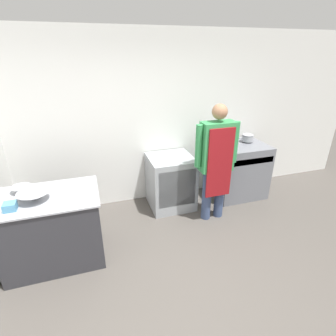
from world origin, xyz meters
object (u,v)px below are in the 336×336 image
(person_cook, at_px, (216,157))
(stock_pot, at_px, (229,137))
(stove, at_px, (239,170))
(fridge_unit, at_px, (171,182))
(sauce_pot, at_px, (248,137))
(mixing_bowl, at_px, (34,196))
(plastic_tub, at_px, (10,207))

(person_cook, distance_m, stock_pot, 0.84)
(stove, height_order, person_cook, person_cook)
(person_cook, xyz_separation_m, stock_pot, (0.55, 0.63, 0.07))
(fridge_unit, xyz_separation_m, sauce_pot, (1.42, 0.10, 0.59))
(mixing_bowl, bearing_deg, person_cook, 6.63)
(stove, xyz_separation_m, mixing_bowl, (-3.08, -0.79, 0.46))
(sauce_pot, bearing_deg, mixing_bowl, -164.47)
(fridge_unit, xyz_separation_m, person_cook, (0.50, -0.54, 0.57))
(stove, distance_m, stock_pot, 0.64)
(fridge_unit, bearing_deg, person_cook, -46.80)
(fridge_unit, distance_m, mixing_bowl, 2.06)
(fridge_unit, height_order, stock_pot, stock_pot)
(fridge_unit, distance_m, person_cook, 0.93)
(stove, height_order, sauce_pot, sauce_pot)
(mixing_bowl, height_order, sauce_pot, sauce_pot)
(mixing_bowl, height_order, stock_pot, stock_pot)
(stove, relative_size, fridge_unit, 1.11)
(stove, relative_size, sauce_pot, 4.95)
(plastic_tub, relative_size, sauce_pot, 0.64)
(fridge_unit, xyz_separation_m, stock_pot, (1.05, 0.10, 0.64))
(mixing_bowl, bearing_deg, sauce_pot, 15.53)
(plastic_tub, bearing_deg, mixing_bowl, 32.18)
(fridge_unit, xyz_separation_m, plastic_tub, (-2.04, -0.94, 0.49))
(fridge_unit, relative_size, plastic_tub, 6.98)
(mixing_bowl, bearing_deg, fridge_unit, 23.78)
(plastic_tub, bearing_deg, stock_pot, 18.52)
(sauce_pot, bearing_deg, stove, -145.95)
(fridge_unit, relative_size, mixing_bowl, 2.49)
(person_cook, bearing_deg, fridge_unit, 133.20)
(stove, bearing_deg, mixing_bowl, -165.67)
(person_cook, relative_size, plastic_tub, 14.25)
(plastic_tub, height_order, sauce_pot, sauce_pot)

